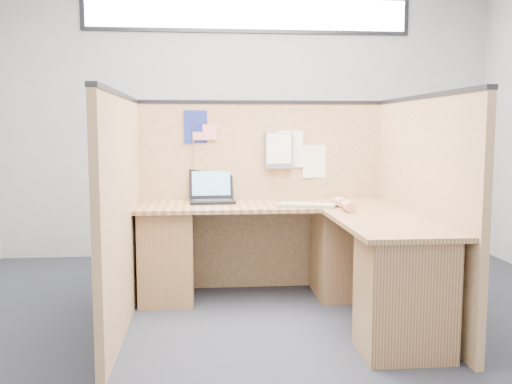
{
  "coord_description": "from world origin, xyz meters",
  "views": [
    {
      "loc": [
        -0.48,
        -3.61,
        1.3
      ],
      "look_at": [
        -0.09,
        0.5,
        0.84
      ],
      "focal_mm": 40.0,
      "sensor_mm": 36.0,
      "label": 1
    }
  ],
  "objects": [
    {
      "name": "mouse",
      "position": [
        0.53,
        0.48,
        0.75
      ],
      "size": [
        0.12,
        0.1,
        0.05
      ],
      "primitive_type": "ellipsoid",
      "rotation": [
        0.0,
        0.0,
        0.33
      ],
      "color": "silver",
      "rests_on": "l_desk"
    },
    {
      "name": "american_flag",
      "position": [
        -0.47,
        0.96,
        1.26
      ],
      "size": [
        0.19,
        0.01,
        0.33
      ],
      "color": "olive",
      "rests_on": "cubicle_partitions"
    },
    {
      "name": "clerestory_window",
      "position": [
        0.0,
        2.23,
        2.45
      ],
      "size": [
        3.3,
        0.04,
        0.38
      ],
      "color": "#232328",
      "rests_on": "wall_back"
    },
    {
      "name": "l_desk",
      "position": [
        0.18,
        0.29,
        0.39
      ],
      "size": [
        1.95,
        1.75,
        0.73
      ],
      "color": "brown",
      "rests_on": "floor"
    },
    {
      "name": "keyboard",
      "position": [
        0.28,
        0.48,
        0.74
      ],
      "size": [
        0.44,
        0.25,
        0.03
      ],
      "rotation": [
        0.0,
        0.0,
        -0.29
      ],
      "color": "gray",
      "rests_on": "l_desk"
    },
    {
      "name": "floor",
      "position": [
        0.0,
        0.0,
        0.0
      ],
      "size": [
        5.0,
        5.0,
        0.0
      ],
      "primitive_type": "plane",
      "color": "#20232E",
      "rests_on": "ground"
    },
    {
      "name": "wall_back",
      "position": [
        0.0,
        2.25,
        1.4
      ],
      "size": [
        5.0,
        0.0,
        5.0
      ],
      "primitive_type": "plane",
      "rotation": [
        1.57,
        0.0,
        0.0
      ],
      "color": "#A1A3A6",
      "rests_on": "floor"
    },
    {
      "name": "cubicle_partitions",
      "position": [
        0.0,
        0.43,
        0.77
      ],
      "size": [
        2.06,
        1.83,
        1.53
      ],
      "color": "olive",
      "rests_on": "floor"
    },
    {
      "name": "blue_poster",
      "position": [
        -0.52,
        0.97,
        1.32
      ],
      "size": [
        0.19,
        0.02,
        0.26
      ],
      "primitive_type": "cube",
      "rotation": [
        0.0,
        0.0,
        0.09
      ],
      "color": "navy",
      "rests_on": "cubicle_partitions"
    },
    {
      "name": "hand_forearm",
      "position": [
        0.54,
        0.34,
        0.77
      ],
      "size": [
        0.11,
        0.39,
        0.08
      ],
      "color": "tan",
      "rests_on": "l_desk"
    },
    {
      "name": "laptop",
      "position": [
        -0.4,
        0.86,
        0.79
      ],
      "size": [
        0.36,
        0.35,
        0.25
      ],
      "rotation": [
        0.0,
        0.0,
        0.04
      ],
      "color": "black",
      "rests_on": "l_desk"
    },
    {
      "name": "paper_right",
      "position": [
        0.44,
        0.97,
        1.04
      ],
      "size": [
        0.21,
        0.02,
        0.27
      ],
      "primitive_type": "cube",
      "rotation": [
        0.0,
        0.0,
        0.09
      ],
      "color": "white",
      "rests_on": "cubicle_partitions"
    },
    {
      "name": "wall_front",
      "position": [
        0.0,
        -2.25,
        1.4
      ],
      "size": [
        5.0,
        0.0,
        5.0
      ],
      "primitive_type": "plane",
      "rotation": [
        -1.57,
        0.0,
        0.0
      ],
      "color": "#A1A3A6",
      "rests_on": "floor"
    },
    {
      "name": "paper_left",
      "position": [
        0.22,
        0.97,
        1.14
      ],
      "size": [
        0.23,
        0.02,
        0.29
      ],
      "primitive_type": "cube",
      "rotation": [
        0.0,
        0.0,
        -0.09
      ],
      "color": "white",
      "rests_on": "cubicle_partitions"
    },
    {
      "name": "file_holder",
      "position": [
        0.14,
        0.94,
        1.13
      ],
      "size": [
        0.23,
        0.05,
        0.29
      ],
      "color": "slate",
      "rests_on": "cubicle_partitions"
    }
  ]
}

